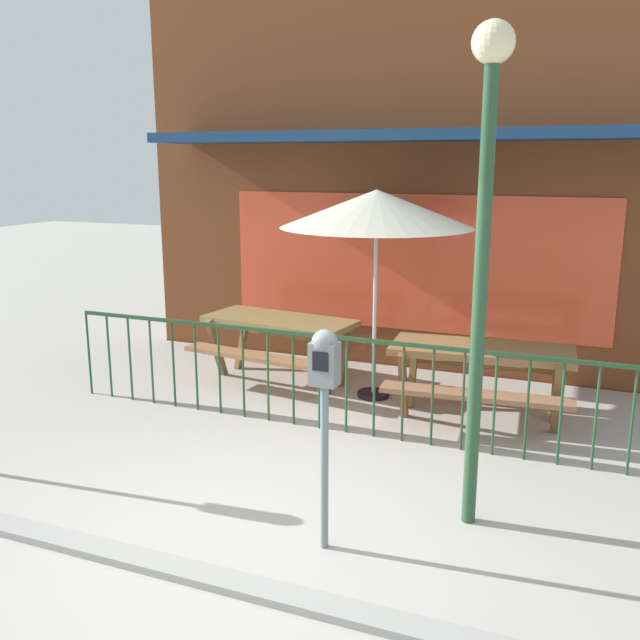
# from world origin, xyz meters

# --- Properties ---
(ground) EXTENTS (40.00, 40.00, 0.00)m
(ground) POSITION_xyz_m (0.00, 0.00, 0.00)
(ground) COLOR #AAA49B
(pub_storefront) EXTENTS (7.37, 1.51, 5.23)m
(pub_storefront) POSITION_xyz_m (0.00, 4.76, 2.60)
(pub_storefront) COLOR #4B1B14
(pub_storefront) RESTS_ON ground
(patio_fence_front) EXTENTS (6.21, 0.04, 0.97)m
(patio_fence_front) POSITION_xyz_m (0.00, 2.17, 0.66)
(patio_fence_front) COLOR #204427
(patio_fence_front) RESTS_ON ground
(picnic_table_left) EXTENTS (1.96, 1.58, 0.79)m
(picnic_table_left) POSITION_xyz_m (-1.30, 3.42, 0.61)
(picnic_table_left) COLOR olive
(picnic_table_left) RESTS_ON ground
(picnic_table_right) EXTENTS (1.90, 1.49, 0.79)m
(picnic_table_right) POSITION_xyz_m (1.14, 3.02, 0.61)
(picnic_table_right) COLOR brown
(picnic_table_right) RESTS_ON ground
(patio_umbrella) EXTENTS (2.08, 2.08, 2.30)m
(patio_umbrella) POSITION_xyz_m (-0.07, 3.29, 2.09)
(patio_umbrella) COLOR black
(patio_umbrella) RESTS_ON ground
(parking_meter_near) EXTENTS (0.18, 0.17, 1.55)m
(parking_meter_near) POSITION_xyz_m (0.56, 0.17, 1.20)
(parking_meter_near) COLOR slate
(parking_meter_near) RESTS_ON ground
(street_lamp) EXTENTS (0.28, 0.28, 3.47)m
(street_lamp) POSITION_xyz_m (1.42, 0.90, 2.31)
(street_lamp) COLOR #284B2F
(street_lamp) RESTS_ON ground
(curb_edge) EXTENTS (10.32, 0.20, 0.11)m
(curb_edge) POSITION_xyz_m (0.00, -0.47, 0.00)
(curb_edge) COLOR #979591
(curb_edge) RESTS_ON ground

